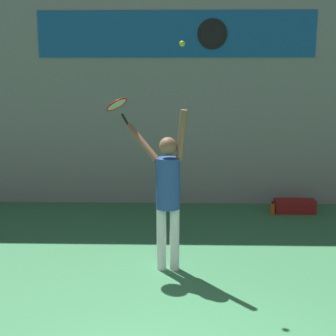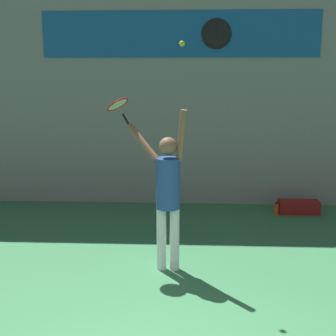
{
  "view_description": "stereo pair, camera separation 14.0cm",
  "coord_description": "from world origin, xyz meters",
  "px_view_note": "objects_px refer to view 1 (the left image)",
  "views": [
    {
      "loc": [
        0.07,
        -3.24,
        2.63
      ],
      "look_at": [
        -0.08,
        2.74,
        1.41
      ],
      "focal_mm": 50.0,
      "sensor_mm": 36.0,
      "label": 1
    },
    {
      "loc": [
        0.21,
        -3.24,
        2.63
      ],
      "look_at": [
        -0.08,
        2.74,
        1.41
      ],
      "focal_mm": 50.0,
      "sensor_mm": 36.0,
      "label": 2
    }
  ],
  "objects_px": {
    "scoreboard_clock": "(212,34)",
    "tennis_player": "(167,189)",
    "tennis_ball": "(182,44)",
    "equipment_bag": "(295,206)",
    "water_bottle": "(272,209)",
    "tennis_racket": "(117,106)"
  },
  "relations": [
    {
      "from": "scoreboard_clock",
      "to": "tennis_player",
      "type": "distance_m",
      "value": 4.03
    },
    {
      "from": "scoreboard_clock",
      "to": "tennis_ball",
      "type": "distance_m",
      "value": 3.43
    },
    {
      "from": "equipment_bag",
      "to": "water_bottle",
      "type": "bearing_deg",
      "value": -164.08
    },
    {
      "from": "water_bottle",
      "to": "tennis_player",
      "type": "bearing_deg",
      "value": -126.91
    },
    {
      "from": "scoreboard_clock",
      "to": "tennis_racket",
      "type": "distance_m",
      "value": 3.41
    },
    {
      "from": "scoreboard_clock",
      "to": "tennis_player",
      "type": "xyz_separation_m",
      "value": [
        -0.77,
        -3.26,
        -2.23
      ]
    },
    {
      "from": "scoreboard_clock",
      "to": "tennis_player",
      "type": "relative_size",
      "value": 0.26
    },
    {
      "from": "tennis_ball",
      "to": "water_bottle",
      "type": "distance_m",
      "value": 4.28
    },
    {
      "from": "scoreboard_clock",
      "to": "tennis_player",
      "type": "height_order",
      "value": "scoreboard_clock"
    },
    {
      "from": "tennis_ball",
      "to": "tennis_player",
      "type": "bearing_deg",
      "value": 151.07
    },
    {
      "from": "equipment_bag",
      "to": "scoreboard_clock",
      "type": "bearing_deg",
      "value": 160.27
    },
    {
      "from": "tennis_player",
      "to": "tennis_racket",
      "type": "relative_size",
      "value": 5.19
    },
    {
      "from": "scoreboard_clock",
      "to": "equipment_bag",
      "type": "xyz_separation_m",
      "value": [
        1.6,
        -0.57,
        -3.23
      ]
    },
    {
      "from": "tennis_player",
      "to": "equipment_bag",
      "type": "distance_m",
      "value": 3.72
    },
    {
      "from": "scoreboard_clock",
      "to": "tennis_ball",
      "type": "xyz_separation_m",
      "value": [
        -0.59,
        -3.36,
        -0.38
      ]
    },
    {
      "from": "tennis_ball",
      "to": "water_bottle",
      "type": "bearing_deg",
      "value": 56.83
    },
    {
      "from": "scoreboard_clock",
      "to": "tennis_ball",
      "type": "height_order",
      "value": "scoreboard_clock"
    },
    {
      "from": "tennis_racket",
      "to": "water_bottle",
      "type": "bearing_deg",
      "value": 39.4
    },
    {
      "from": "water_bottle",
      "to": "tennis_ball",
      "type": "bearing_deg",
      "value": -123.17
    },
    {
      "from": "equipment_bag",
      "to": "tennis_player",
      "type": "bearing_deg",
      "value": -131.38
    },
    {
      "from": "tennis_ball",
      "to": "water_bottle",
      "type": "height_order",
      "value": "tennis_ball"
    },
    {
      "from": "scoreboard_clock",
      "to": "water_bottle",
      "type": "xyz_separation_m",
      "value": [
        1.15,
        -0.7,
        -3.25
      ]
    }
  ]
}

